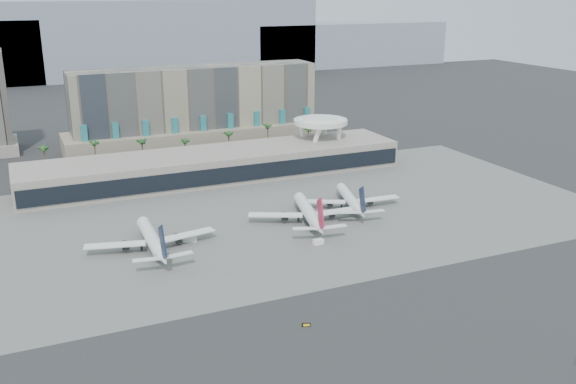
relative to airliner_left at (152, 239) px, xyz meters
name	(u,v)px	position (x,y,z in m)	size (l,w,h in m)	color
ground	(327,273)	(44.36, -38.71, -3.88)	(900.00, 900.00, 0.00)	#232326
apron_pad	(261,216)	(44.36, 16.29, -3.85)	(260.00, 130.00, 0.06)	#5B5B59
mountain_ridge	(128,44)	(72.24, 431.29, 26.01)	(680.00, 60.00, 70.00)	gray
hotel	(197,114)	(54.36, 135.71, 12.93)	(140.00, 30.00, 42.00)	gray
terminal	(216,164)	(44.36, 71.13, 2.64)	(170.00, 32.50, 14.50)	#9F968C
saucer_structure	(320,125)	(99.36, 77.29, 14.58)	(26.00, 26.00, 21.89)	white
palm_row	(208,137)	(51.36, 106.29, 6.62)	(157.80, 2.80, 13.10)	brown
airliner_left	(152,239)	(0.00, 0.00, 0.00)	(43.25, 44.52, 15.37)	white
airliner_centre	(308,212)	(57.79, 2.96, 0.08)	(43.12, 44.80, 15.70)	white
airliner_right	(350,199)	(79.27, 10.43, -0.26)	(39.23, 40.70, 14.35)	white
service_vehicle_a	(190,239)	(13.08, 1.93, -2.78)	(4.47, 2.19, 2.19)	silver
service_vehicle_b	(318,242)	(51.83, -17.48, -3.00)	(3.39, 1.94, 1.74)	white
taxiway_sign	(306,325)	(24.87, -65.19, -3.37)	(2.21, 1.02, 1.01)	black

